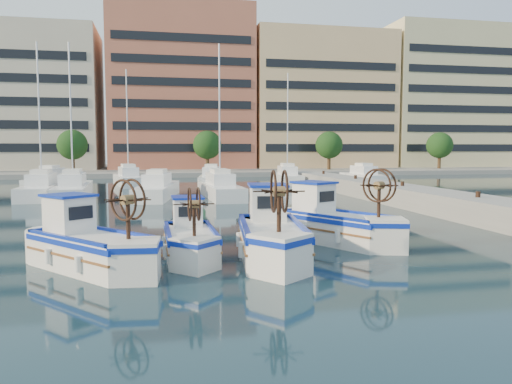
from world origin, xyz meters
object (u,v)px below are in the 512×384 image
fishing_boat_c (271,233)px  fishing_boat_b (190,237)px  fishing_boat_a (89,244)px  fishing_boat_d (335,222)px

fishing_boat_c → fishing_boat_b: bearing=171.6°
fishing_boat_a → fishing_boat_c: fishing_boat_c is taller
fishing_boat_a → fishing_boat_d: fishing_boat_d is taller
fishing_boat_b → fishing_boat_c: (2.67, -0.74, 0.15)m
fishing_boat_a → fishing_boat_b: (3.15, 1.15, -0.09)m
fishing_boat_b → fishing_boat_d: size_ratio=0.82×
fishing_boat_a → fishing_boat_c: (5.82, 0.41, 0.06)m
fishing_boat_c → fishing_boat_d: size_ratio=1.03×
fishing_boat_a → fishing_boat_c: size_ratio=0.90×
fishing_boat_b → fishing_boat_d: bearing=14.3°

